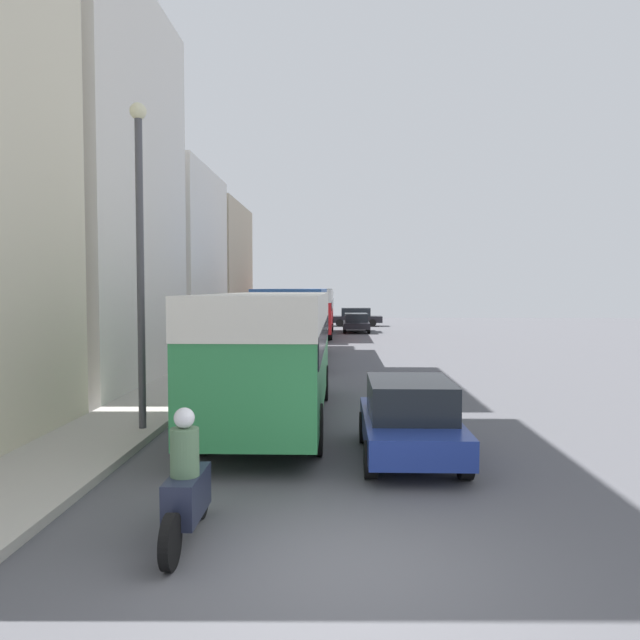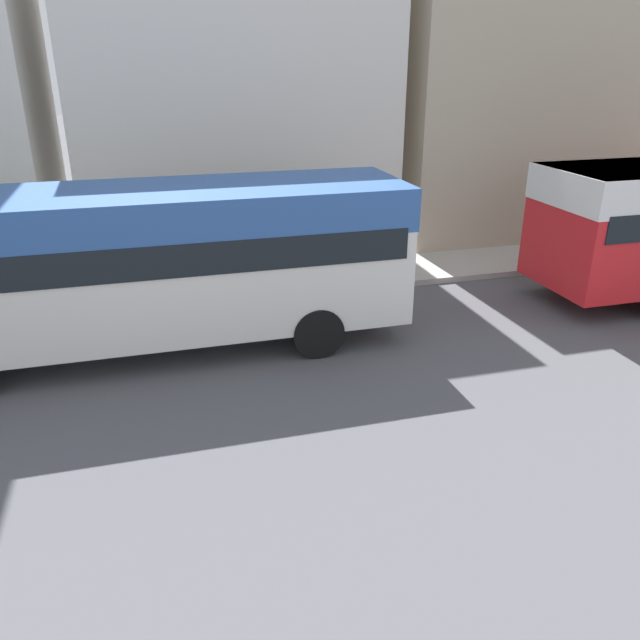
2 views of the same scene
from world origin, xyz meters
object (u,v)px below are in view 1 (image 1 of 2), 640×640
object	(u,v)px
bus_lead	(273,339)
bus_following	(295,314)
car_distant	(356,317)
car_crossing	(410,418)
pedestrian_near_curb	(236,329)
motorcycle_behind_lead	(186,489)
car_far_curb	(356,322)
bus_third_in_line	(313,305)

from	to	relation	value
bus_lead	bus_following	world-z (taller)	bus_following
car_distant	car_crossing	bearing A→B (deg)	179.89
bus_following	pedestrian_near_curb	distance (m)	5.95
bus_following	car_crossing	world-z (taller)	bus_following
motorcycle_behind_lead	pedestrian_near_curb	distance (m)	24.53
bus_following	motorcycle_behind_lead	bearing A→B (deg)	-89.98
bus_lead	bus_following	xyz separation A→B (m)	(-0.36, 12.43, 0.05)
car_far_curb	bus_lead	bearing A→B (deg)	84.72
motorcycle_behind_lead	pedestrian_near_curb	bearing A→B (deg)	98.01
bus_lead	car_crossing	world-z (taller)	bus_lead
bus_third_in_line	car_distant	world-z (taller)	bus_third_in_line
bus_lead	car_crossing	xyz separation A→B (m)	(2.90, -3.14, -1.23)
bus_lead	car_far_curb	size ratio (longest dim) A/B	2.08
pedestrian_near_curb	car_crossing	bearing A→B (deg)	-71.86
car_far_curb	bus_following	bearing A→B (deg)	80.04
motorcycle_behind_lead	bus_following	bearing A→B (deg)	90.02
bus_third_in_line	pedestrian_near_curb	xyz separation A→B (m)	(-3.60, -9.74, -0.96)
bus_following	bus_third_in_line	distance (m)	14.52
bus_third_in_line	bus_lead	bearing A→B (deg)	-89.65
car_distant	pedestrian_near_curb	distance (m)	21.50
bus_third_in_line	car_crossing	size ratio (longest dim) A/B	2.91
bus_following	motorcycle_behind_lead	world-z (taller)	bus_following
bus_third_in_line	car_crossing	distance (m)	30.26
car_crossing	car_far_curb	bearing A→B (deg)	90.14
car_crossing	car_distant	bearing A→B (deg)	89.89
bus_following	pedestrian_near_curb	xyz separation A→B (m)	(-3.41, 4.78, -0.98)
bus_following	car_far_curb	distance (m)	18.42
bus_third_in_line	car_far_curb	distance (m)	4.84
motorcycle_behind_lead	car_crossing	size ratio (longest dim) A/B	0.57
car_crossing	bus_lead	bearing A→B (deg)	132.74
bus_third_in_line	motorcycle_behind_lead	world-z (taller)	bus_third_in_line
car_crossing	pedestrian_near_curb	world-z (taller)	pedestrian_near_curb
car_crossing	motorcycle_behind_lead	bearing A→B (deg)	-129.52
bus_lead	pedestrian_near_curb	bearing A→B (deg)	102.35
bus_lead	car_crossing	bearing A→B (deg)	-47.26
car_far_curb	pedestrian_near_curb	distance (m)	14.86
bus_lead	car_far_curb	world-z (taller)	bus_lead
motorcycle_behind_lead	car_crossing	xyz separation A→B (m)	(3.25, 3.94, 0.09)
bus_lead	motorcycle_behind_lead	world-z (taller)	bus_lead
car_crossing	pedestrian_near_curb	distance (m)	21.41
motorcycle_behind_lead	car_far_curb	size ratio (longest dim) A/B	0.49
car_far_curb	car_distant	bearing A→B (deg)	-91.30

